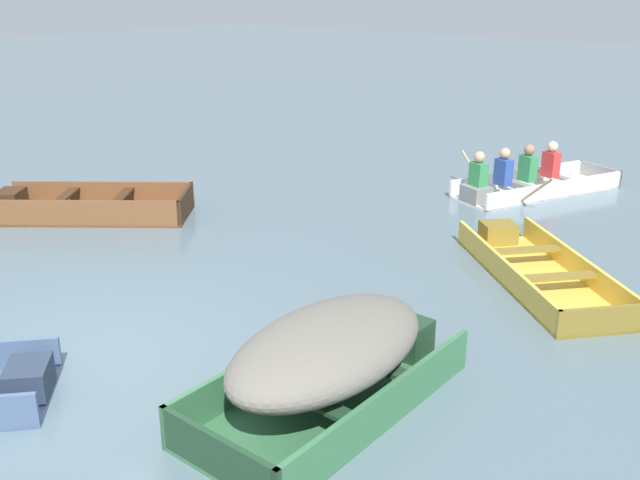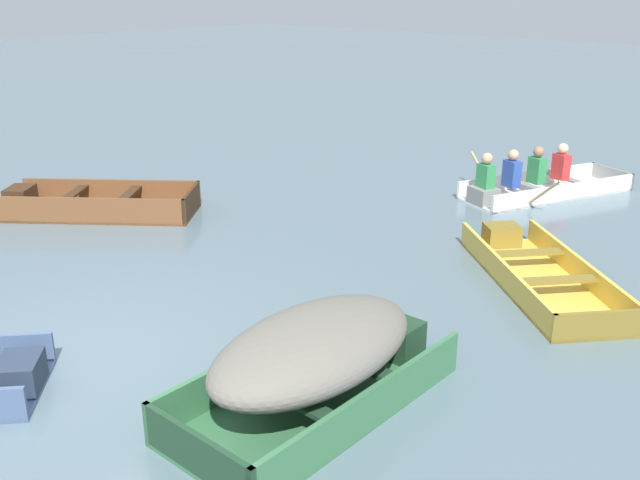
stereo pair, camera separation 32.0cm
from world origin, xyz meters
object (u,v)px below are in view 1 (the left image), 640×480
at_px(skiff_yellow_near_moored, 535,269).
at_px(skiff_green_far_moored, 330,355).
at_px(skiff_wooden_brown_mid_moored, 84,207).
at_px(rowboat_white_with_crew, 527,182).

height_order(skiff_yellow_near_moored, skiff_green_far_moored, skiff_green_far_moored).
height_order(skiff_wooden_brown_mid_moored, rowboat_white_with_crew, rowboat_white_with_crew).
distance_m(skiff_wooden_brown_mid_moored, skiff_green_far_moored, 6.46).
bearing_deg(skiff_green_far_moored, skiff_yellow_near_moored, 87.94).
relative_size(skiff_yellow_near_moored, skiff_green_far_moored, 1.08).
bearing_deg(skiff_wooden_brown_mid_moored, rowboat_white_with_crew, 49.98).
xyz_separation_m(skiff_green_far_moored, rowboat_white_with_crew, (-1.55, 7.16, -0.25)).
height_order(skiff_yellow_near_moored, rowboat_white_with_crew, rowboat_white_with_crew).
distance_m(skiff_yellow_near_moored, skiff_wooden_brown_mid_moored, 6.79).
bearing_deg(skiff_wooden_brown_mid_moored, skiff_green_far_moored, -13.85).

